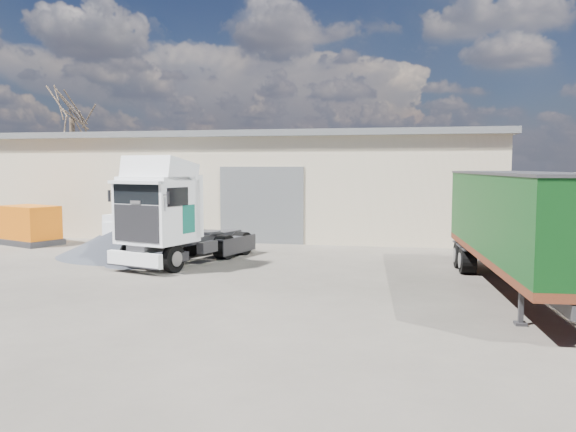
% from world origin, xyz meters
% --- Properties ---
extents(ground, '(120.00, 120.00, 0.00)m').
position_xyz_m(ground, '(0.00, 0.00, 0.00)').
color(ground, black).
rests_on(ground, ground).
extents(warehouse, '(30.60, 12.60, 5.42)m').
position_xyz_m(warehouse, '(-6.00, 16.00, 2.66)').
color(warehouse, beige).
rests_on(warehouse, ground).
extents(bare_tree, '(4.00, 4.00, 9.60)m').
position_xyz_m(bare_tree, '(-18.00, 20.00, 7.92)').
color(bare_tree, '#382B21').
rests_on(bare_tree, ground).
extents(tractor_unit, '(3.85, 6.23, 3.98)m').
position_xyz_m(tractor_unit, '(-3.77, 3.62, 1.67)').
color(tractor_unit, black).
rests_on(tractor_unit, ground).
extents(box_trailer, '(2.86, 10.48, 3.44)m').
position_xyz_m(box_trailer, '(7.66, 1.27, 2.10)').
color(box_trailer, '#2D2D30').
rests_on(box_trailer, ground).
extents(panel_van, '(2.41, 4.22, 1.62)m').
position_xyz_m(panel_van, '(-6.48, 7.17, 0.84)').
color(panel_van, black).
rests_on(panel_van, ground).
extents(orange_skip, '(3.33, 2.73, 1.79)m').
position_xyz_m(orange_skip, '(-12.49, 7.57, 0.78)').
color(orange_skip, '#2D2D30').
rests_on(orange_skip, ground).
extents(gravel_heap, '(6.69, 6.69, 1.10)m').
position_xyz_m(gravel_heap, '(-6.83, 5.13, 0.51)').
color(gravel_heap, black).
rests_on(gravel_heap, ground).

